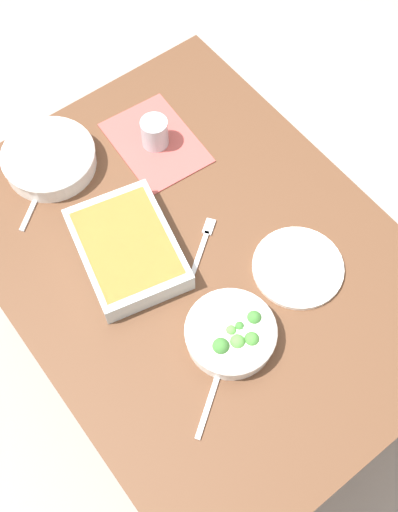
# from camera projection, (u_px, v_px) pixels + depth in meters

# --- Properties ---
(ground_plane) EXTENTS (6.00, 6.00, 0.00)m
(ground_plane) POSITION_uv_depth(u_px,v_px,m) (199.00, 357.00, 2.20)
(ground_plane) COLOR #9E9389
(dining_table) EXTENTS (1.20, 0.90, 0.74)m
(dining_table) POSITION_uv_depth(u_px,v_px,m) (199.00, 273.00, 1.62)
(dining_table) COLOR brown
(dining_table) RESTS_ON ground_plane
(placemat) EXTENTS (0.29, 0.22, 0.00)m
(placemat) POSITION_uv_depth(u_px,v_px,m) (156.00, 143.00, 1.70)
(placemat) COLOR #B24C47
(placemat) RESTS_ON dining_table
(stew_bowl) EXTENTS (0.24, 0.24, 0.06)m
(stew_bowl) POSITION_uv_depth(u_px,v_px,m) (49.00, 158.00, 1.64)
(stew_bowl) COLOR white
(stew_bowl) RESTS_ON dining_table
(broccoli_bowl) EXTENTS (0.21, 0.21, 0.07)m
(broccoli_bowl) POSITION_uv_depth(u_px,v_px,m) (231.00, 334.00, 1.42)
(broccoli_bowl) COLOR white
(broccoli_bowl) RESTS_ON dining_table
(baking_dish) EXTENTS (0.34, 0.28, 0.06)m
(baking_dish) POSITION_uv_depth(u_px,v_px,m) (127.00, 248.00, 1.52)
(baking_dish) COLOR silver
(baking_dish) RESTS_ON dining_table
(drink_cup) EXTENTS (0.07, 0.07, 0.08)m
(drink_cup) POSITION_uv_depth(u_px,v_px,m) (155.00, 134.00, 1.67)
(drink_cup) COLOR #B2BCC6
(drink_cup) RESTS_ON dining_table
(side_plate) EXTENTS (0.22, 0.22, 0.01)m
(side_plate) POSITION_uv_depth(u_px,v_px,m) (298.00, 267.00, 1.52)
(side_plate) COLOR white
(side_plate) RESTS_ON dining_table
(spoon_by_stew) EXTENTS (0.12, 0.15, 0.01)m
(spoon_by_stew) POSITION_uv_depth(u_px,v_px,m) (38.00, 194.00, 1.62)
(spoon_by_stew) COLOR silver
(spoon_by_stew) RESTS_ON dining_table
(spoon_by_broccoli) EXTENTS (0.11, 0.16, 0.01)m
(spoon_by_broccoli) POSITION_uv_depth(u_px,v_px,m) (213.00, 389.00, 1.38)
(spoon_by_broccoli) COLOR silver
(spoon_by_broccoli) RESTS_ON dining_table
(fork_on_table) EXTENTS (0.12, 0.15, 0.01)m
(fork_on_table) POSITION_uv_depth(u_px,v_px,m) (203.00, 244.00, 1.56)
(fork_on_table) COLOR silver
(fork_on_table) RESTS_ON dining_table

